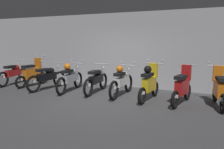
% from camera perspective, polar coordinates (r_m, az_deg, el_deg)
% --- Properties ---
extents(ground_plane, '(80.00, 80.00, 0.00)m').
position_cam_1_polar(ground_plane, '(7.18, -3.94, -6.69)').
color(ground_plane, '#424244').
extents(back_wall, '(17.16, 0.30, 3.03)m').
position_cam_1_polar(back_wall, '(9.27, 3.52, 6.34)').
color(back_wall, '#ADADB2').
rests_on(back_wall, ground).
extents(motorbike_slot_0, '(0.56, 1.94, 1.03)m').
position_cam_1_polar(motorbike_slot_0, '(10.58, -24.10, 0.32)').
color(motorbike_slot_0, black).
rests_on(motorbike_slot_0, ground).
extents(motorbike_slot_1, '(0.59, 1.68, 1.29)m').
position_cam_1_polar(motorbike_slot_1, '(9.88, -19.87, 0.23)').
color(motorbike_slot_1, black).
rests_on(motorbike_slot_1, ground).
extents(motorbike_slot_2, '(0.56, 1.94, 1.03)m').
position_cam_1_polar(motorbike_slot_2, '(9.02, -16.38, -0.64)').
color(motorbike_slot_2, black).
rests_on(motorbike_slot_2, ground).
extents(motorbike_slot_3, '(0.59, 1.95, 1.15)m').
position_cam_1_polar(motorbike_slot_3, '(8.46, -10.77, -0.77)').
color(motorbike_slot_3, black).
rests_on(motorbike_slot_3, ground).
extents(motorbike_slot_4, '(0.56, 1.95, 1.03)m').
position_cam_1_polar(motorbike_slot_4, '(8.11, -4.03, -1.32)').
color(motorbike_slot_4, black).
rests_on(motorbike_slot_4, ground).
extents(motorbike_slot_5, '(0.59, 1.95, 1.15)m').
position_cam_1_polar(motorbike_slot_5, '(7.65, 2.57, -1.65)').
color(motorbike_slot_5, black).
rests_on(motorbike_slot_5, ground).
extents(motorbike_slot_6, '(0.59, 1.68, 1.29)m').
position_cam_1_polar(motorbike_slot_6, '(7.18, 9.69, -2.14)').
color(motorbike_slot_6, black).
rests_on(motorbike_slot_6, ground).
extents(motorbike_slot_7, '(0.58, 1.66, 1.18)m').
position_cam_1_polar(motorbike_slot_7, '(6.99, 17.79, -3.11)').
color(motorbike_slot_7, black).
rests_on(motorbike_slot_7, ground).
extents(motorbike_slot_8, '(0.58, 1.67, 1.29)m').
position_cam_1_polar(motorbike_slot_8, '(7.10, 26.00, -3.37)').
color(motorbike_slot_8, black).
rests_on(motorbike_slot_8, ground).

